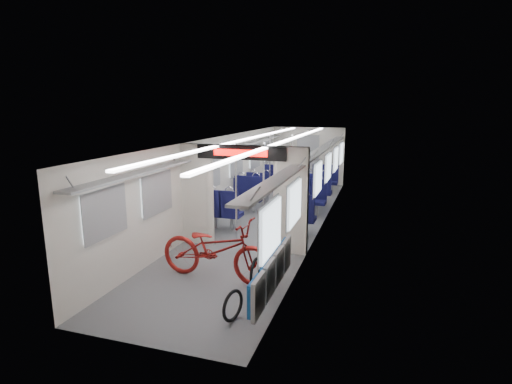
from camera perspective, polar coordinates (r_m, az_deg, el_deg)
carriage at (r=10.34m, az=1.27°, el=3.15°), size 12.00×12.02×2.31m
bicycle at (r=7.33m, az=-5.72°, el=-8.14°), size 2.26×0.93×1.16m
flip_bench at (r=6.34m, az=2.37°, el=-11.43°), size 0.12×2.15×0.56m
bike_hoop_a at (r=6.12m, az=-3.32°, el=-16.11°), size 0.18×0.49×0.49m
bike_hoop_b at (r=6.71m, az=0.22°, el=-13.61°), size 0.18×0.44×0.44m
bike_hoop_c at (r=7.12m, az=-0.08°, el=-11.62°), size 0.05×0.54×0.54m
seat_bay_near_left at (r=11.13m, az=-2.88°, el=-1.07°), size 0.96×2.31×1.17m
seat_bay_near_right at (r=10.79m, az=6.77°, el=-1.58°), size 0.96×2.30×1.17m
seat_bay_far_left at (r=14.13m, az=1.66°, el=1.61°), size 0.90×2.03×1.09m
seat_bay_far_right at (r=13.88m, az=9.27°, el=1.38°), size 0.94×2.23×1.15m
stanchion_near_left at (r=9.36m, az=-2.86°, el=0.01°), size 0.05×0.05×2.30m
stanchion_near_right at (r=9.47m, az=1.08°, el=0.17°), size 0.04×0.04×2.30m
stanchion_far_left at (r=12.27m, az=1.99°, el=2.91°), size 0.04×0.04×2.30m
stanchion_far_right at (r=12.04m, az=5.03°, el=2.70°), size 0.04×0.04×2.30m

